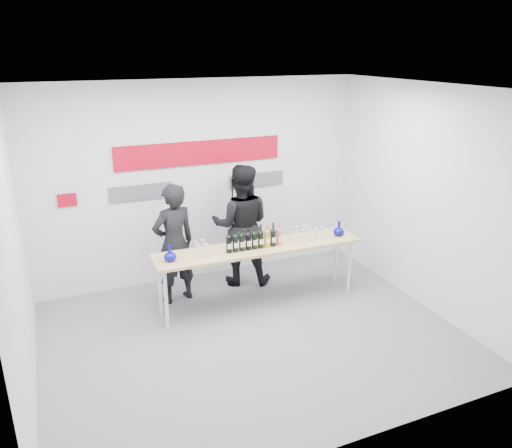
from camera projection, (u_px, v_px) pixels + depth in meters
name	position (u px, v px, depth m)	size (l,w,h in m)	color
ground	(253.00, 336.00, 6.24)	(5.00, 5.00, 0.00)	slate
back_wall	(201.00, 182.00, 7.47)	(5.00, 0.04, 3.00)	silver
signage	(197.00, 163.00, 7.32)	(3.38, 0.02, 0.79)	#B00719
tasting_table	(259.00, 251.00, 6.78)	(2.88, 0.64, 0.86)	tan
wine_bottles	(254.00, 237.00, 6.63)	(0.80, 0.09, 0.33)	black
decanter_left	(170.00, 253.00, 6.26)	(0.16, 0.16, 0.21)	#060A7E
decanter_right	(339.00, 228.00, 7.12)	(0.16, 0.16, 0.21)	#060A7E
glasses_left	(201.00, 249.00, 6.44)	(0.17, 0.23, 0.18)	silver
glasses_right	(307.00, 233.00, 6.98)	(0.47, 0.23, 0.18)	silver
presenter_left	(174.00, 244.00, 6.85)	(0.62, 0.41, 1.71)	black
presenter_right	(241.00, 225.00, 7.40)	(0.89, 0.69, 1.83)	black
mic_stand	(233.00, 253.00, 7.43)	(0.20, 0.20, 1.68)	black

